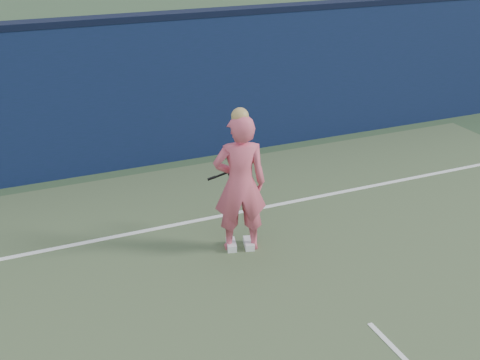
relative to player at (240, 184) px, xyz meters
name	(u,v)px	position (x,y,z in m)	size (l,w,h in m)	color
backstop_wall	(199,88)	(0.67, 3.43, 0.30)	(24.00, 0.40, 2.50)	#0C1A35
wall_cap	(197,13)	(0.67, 3.43, 1.60)	(24.00, 0.42, 0.10)	black
player	(240,184)	(0.00, 0.00, 0.00)	(0.78, 0.62, 1.97)	#DA546B
racket	(235,171)	(0.12, 0.44, -0.01)	(0.56, 0.15, 0.30)	black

